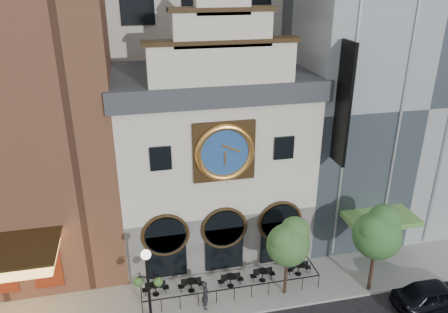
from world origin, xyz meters
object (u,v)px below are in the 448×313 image
(pedestrian, at_px, (205,295))
(lamppost, at_px, (148,280))
(bistro_2, at_px, (231,280))
(tree_right, at_px, (378,232))
(bistro_0, at_px, (155,288))
(tree_left, at_px, (289,242))
(car_right, at_px, (436,295))
(bistro_1, at_px, (191,285))
(bistro_4, at_px, (299,268))
(bistro_3, at_px, (263,275))

(pedestrian, bearing_deg, lamppost, 105.56)
(bistro_2, bearing_deg, pedestrian, -141.25)
(tree_right, bearing_deg, bistro_0, 169.92)
(tree_left, xyz_separation_m, tree_right, (5.12, -0.78, 0.43))
(car_right, bearing_deg, bistro_0, 74.45)
(bistro_0, distance_m, bistro_1, 2.13)
(tree_left, bearing_deg, car_right, -19.78)
(bistro_4, bearing_deg, bistro_0, 179.56)
(bistro_3, relative_size, tree_left, 0.32)
(bistro_4, bearing_deg, bistro_3, -177.80)
(tree_right, bearing_deg, lamppost, -179.84)
(bistro_1, distance_m, bistro_3, 4.48)
(tree_left, bearing_deg, lamppost, -174.22)
(bistro_3, distance_m, pedestrian, 4.21)
(pedestrian, height_order, tree_right, tree_right)
(tree_right, bearing_deg, car_right, -35.78)
(pedestrian, bearing_deg, bistro_4, -70.58)
(bistro_0, height_order, bistro_1, same)
(lamppost, distance_m, tree_left, 8.11)
(bistro_3, distance_m, car_right, 10.03)
(tree_left, height_order, tree_right, tree_right)
(lamppost, height_order, tree_left, tree_left)
(bistro_4, bearing_deg, bistro_1, -179.39)
(pedestrian, bearing_deg, bistro_3, -63.45)
(bistro_4, distance_m, tree_left, 3.75)
(bistro_4, bearing_deg, pedestrian, -165.41)
(bistro_1, relative_size, lamppost, 0.33)
(bistro_3, height_order, lamppost, lamppost)
(tree_right, bearing_deg, pedestrian, 176.82)
(bistro_1, relative_size, car_right, 0.31)
(bistro_1, xyz_separation_m, tree_right, (10.63, -2.13, 3.60))
(bistro_2, relative_size, car_right, 0.31)
(car_right, bearing_deg, lamppost, 82.69)
(car_right, bearing_deg, bistro_3, 65.13)
(bistro_3, distance_m, bistro_4, 2.42)
(lamppost, relative_size, tree_left, 0.98)
(car_right, relative_size, tree_left, 1.01)
(bistro_2, bearing_deg, bistro_1, 177.60)
(bistro_1, relative_size, tree_right, 0.29)
(bistro_0, distance_m, lamppost, 3.45)
(lamppost, bearing_deg, bistro_3, 30.23)
(bistro_0, bearing_deg, bistro_1, -3.84)
(pedestrian, bearing_deg, bistro_0, 62.63)
(bistro_1, bearing_deg, bistro_2, -2.40)
(bistro_4, height_order, car_right, car_right)
(bistro_0, xyz_separation_m, bistro_4, (9.02, -0.07, 0.00))
(pedestrian, relative_size, tree_left, 0.36)
(bistro_3, relative_size, car_right, 0.31)
(bistro_1, height_order, car_right, car_right)
(bistro_2, height_order, bistro_3, same)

